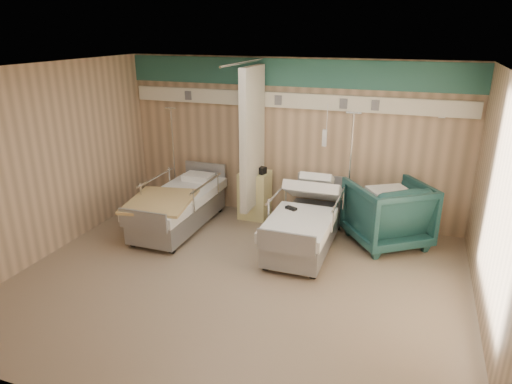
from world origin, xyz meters
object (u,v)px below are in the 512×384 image
visitor_armchair (387,213)px  iv_stand_left (175,185)px  bedside_cabinet (255,195)px  bed_left (179,211)px  bed_right (305,229)px  iv_stand_right (347,207)px

visitor_armchair → iv_stand_left: bearing=-40.9°
bedside_cabinet → visitor_armchair: 2.35m
bed_left → visitor_armchair: (3.37, 0.60, 0.20)m
bed_right → bed_left: 2.20m
bed_left → visitor_armchair: 3.43m
bedside_cabinet → visitor_armchair: size_ratio=0.75×
iv_stand_right → iv_stand_left: bearing=178.9°
bed_left → bed_right: bearing=0.0°
bed_left → iv_stand_right: size_ratio=1.08×
bed_right → iv_stand_right: 1.05m
bed_right → visitor_armchair: (1.17, 0.60, 0.20)m
iv_stand_left → bed_right: bearing=-19.2°
iv_stand_right → iv_stand_left: (-3.31, 0.06, -0.03)m
bed_left → bedside_cabinet: bearing=40.6°
bed_left → iv_stand_left: iv_stand_left is taller
iv_stand_left → bedside_cabinet: bearing=-2.8°
visitor_armchair → bed_left: bearing=-25.4°
iv_stand_right → iv_stand_left: 3.31m
bed_left → iv_stand_left: bearing=121.8°
iv_stand_right → bed_left: bearing=-161.3°
visitor_armchair → iv_stand_left: iv_stand_left is taller
bed_left → iv_stand_left: (-0.61, 0.98, 0.07)m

